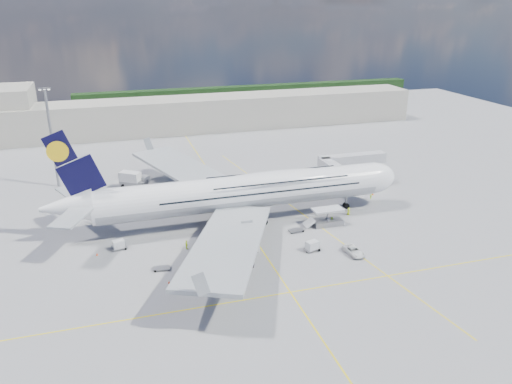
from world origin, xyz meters
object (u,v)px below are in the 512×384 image
object	(u,v)px
dolly_nose_far	(312,246)
dolly_back	(119,245)
cargo_loader	(326,219)
cone_wing_left_inner	(216,194)
service_van	(354,251)
cone_nose	(373,194)
crew_van	(349,211)
dolly_row_a	(190,285)
crew_tug	(244,259)
cone_tail	(97,254)
crew_nose	(371,195)
crew_wing	(187,245)
dolly_nose_near	(296,230)
dolly_row_b	(162,268)
baggage_tug	(251,247)
cone_wing_right_outer	(169,282)
catering_truck_outer	(134,180)
crew_loader	(332,221)
light_mast	(52,137)
catering_truck_inner	(204,179)
airliner	(243,192)
jet_bridge	(345,164)
cone_wing_left_outer	(161,198)
cone_wing_right_inner	(187,265)
dolly_row_c	(215,264)

from	to	relation	value
dolly_nose_far	dolly_back	bearing A→B (deg)	145.10
cargo_loader	cone_wing_left_inner	bearing A→B (deg)	128.67
service_van	cone_nose	bearing A→B (deg)	50.19
crew_van	cone_wing_left_inner	distance (m)	32.91
dolly_row_a	cargo_loader	bearing A→B (deg)	15.89
cargo_loader	crew_van	size ratio (longest dim) A/B	5.04
crew_tug	cone_tail	xyz separation A→B (m)	(-25.87, 11.28, -0.69)
crew_nose	crew_wing	xyz separation A→B (m)	(-47.33, -13.18, -0.02)
dolly_nose_near	dolly_row_b	bearing A→B (deg)	-172.32
dolly_nose_near	cone_wing_left_inner	bearing A→B (deg)	107.08
baggage_tug	crew_tug	world-z (taller)	baggage_tug
cone_wing_right_outer	catering_truck_outer	bearing A→B (deg)	92.81
cone_wing_right_outer	baggage_tug	bearing A→B (deg)	22.89
crew_loader	crew_van	world-z (taller)	crew_van
cargo_loader	dolly_row_b	distance (m)	37.51
light_mast	dolly_nose_near	size ratio (longest dim) A/B	7.56
dolly_row_a	light_mast	bearing A→B (deg)	101.81
catering_truck_inner	service_van	bearing A→B (deg)	-59.89
crew_tug	airliner	bearing A→B (deg)	52.49
service_van	cone_nose	distance (m)	32.89
baggage_tug	crew_wing	bearing A→B (deg)	160.62
airliner	dolly_nose_far	distance (m)	20.39
cone_wing_right_outer	airliner	bearing A→B (deg)	48.15
cargo_loader	dolly_nose_near	bearing A→B (deg)	-168.96
jet_bridge	cargo_loader	distance (m)	22.93
cargo_loader	dolly_row_a	world-z (taller)	cargo_loader
crew_wing	cone_wing_left_outer	world-z (taller)	crew_wing
catering_truck_inner	cone_wing_right_inner	size ratio (longest dim) A/B	10.88
crew_wing	cone_wing_right_inner	world-z (taller)	crew_wing
baggage_tug	cone_wing_right_inner	size ratio (longest dim) A/B	5.57
crew_nose	dolly_nose_far	bearing A→B (deg)	171.98
cone_wing_left_inner	dolly_nose_near	bearing A→B (deg)	-65.50
dolly_row_c	cone_wing_right_outer	bearing A→B (deg)	-174.66
cone_wing_right_inner	cone_wing_right_outer	bearing A→B (deg)	-128.57
dolly_row_a	baggage_tug	bearing A→B (deg)	23.41
dolly_row_b	dolly_nose_near	xyz separation A→B (m)	(28.85, 7.78, 0.02)
cone_tail	crew_wing	bearing A→B (deg)	-8.11
catering_truck_inner	dolly_row_a	bearing A→B (deg)	-97.43
cone_wing_right_outer	dolly_row_c	bearing A→B (deg)	15.57
light_mast	crew_loader	xyz separation A→B (m)	(58.13, -42.17, -12.40)
dolly_back	crew_van	distance (m)	50.33
service_van	cone_wing_left_outer	world-z (taller)	service_van
dolly_row_b	cone_tail	xyz separation A→B (m)	(-11.10, 9.01, -0.08)
dolly_back	cone_tail	xyz separation A→B (m)	(-4.13, -1.29, -0.75)
light_mast	cone_nose	world-z (taller)	light_mast
light_mast	crew_van	size ratio (longest dim) A/B	15.06
dolly_back	cone_wing_left_outer	xyz separation A→B (m)	(11.03, 24.60, -0.78)
dolly_row_c	dolly_nose_near	distance (m)	22.26
airliner	dolly_row_b	size ratio (longest dim) A/B	24.09
dolly_row_a	crew_nose	xyz separation A→B (m)	(49.03, 26.90, 0.57)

